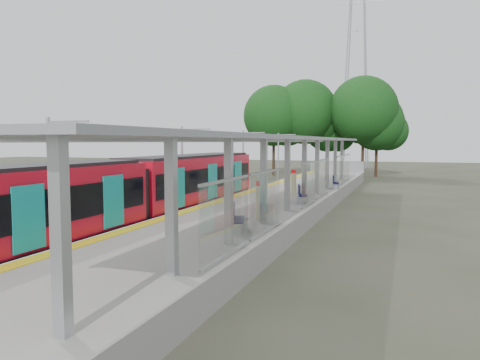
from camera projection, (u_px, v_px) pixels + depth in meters
The scene contains 16 objects.
ground at pixel (55, 332), 10.79m from camera, with size 200.00×200.00×0.00m, color #474438.
trackbed at pixel (214, 206), 31.06m from camera, with size 3.00×70.00×0.24m, color #59544C.
platform at pixel (279, 204), 29.51m from camera, with size 6.00×50.00×1.00m, color gray.
tactile_strip at pixel (241, 194), 30.32m from camera, with size 0.60×50.00×0.02m, color yellow.
end_fence at pixel (337, 167), 52.81m from camera, with size 6.00×0.10×1.20m, color #9EA0A5.
train at pixel (124, 194), 21.14m from camera, with size 2.74×27.60×3.62m.
canopy at pixel (290, 145), 25.08m from camera, with size 3.27×38.00×3.66m.
pylon at pixel (357, 54), 78.03m from camera, with size 8.00×4.00×38.00m, color #9EA0A5, non-canonical shape.
tree_cluster at pixel (326, 116), 59.65m from camera, with size 20.00×11.11×12.53m.
catenary_masts at pixel (183, 165), 30.47m from camera, with size 2.08×48.16×5.40m.
bench_near at pixel (236, 217), 17.68m from camera, with size 0.91×1.59×1.04m.
bench_mid at pixel (301, 193), 26.01m from camera, with size 0.83×1.53×1.00m.
bench_far at pixel (335, 182), 33.88m from camera, with size 0.67×1.42×0.93m.
info_pillar_near at pixel (260, 203), 20.21m from camera, with size 0.39×0.39×1.71m.
info_pillar_far at pixel (294, 184), 30.07m from camera, with size 0.36×0.36×1.59m.
litter_bin at pixel (269, 214), 19.39m from camera, with size 0.41×0.41×0.85m, color #9EA0A5.
Camera 1 is at (7.58, -8.40, 4.40)m, focal length 35.00 mm.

